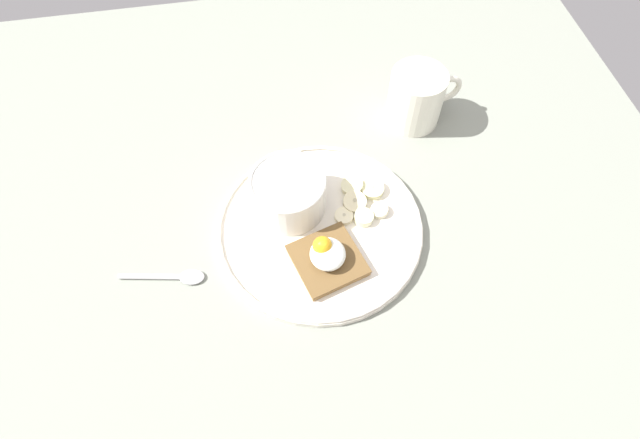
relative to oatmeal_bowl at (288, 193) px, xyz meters
The scene contains 13 objects.
ground_plane 8.05cm from the oatmeal_bowl, 139.08° to the right, with size 120.00×120.00×2.00cm, color gray.
plate 6.99cm from the oatmeal_bowl, 139.08° to the right, with size 30.89×30.89×1.60cm.
oatmeal_bowl is the anchor object (origin of this frame).
toast_slice 11.58cm from the oatmeal_bowl, 160.65° to the right, with size 11.43×11.43×1.28cm.
poached_egg 11.05cm from the oatmeal_bowl, 160.70° to the right, with size 5.24×5.05×3.54cm.
banana_slice_front 13.39cm from the oatmeal_bowl, 88.46° to the right, with size 4.23×4.14×1.50cm.
banana_slice_left 10.31cm from the oatmeal_bowl, 100.01° to the right, with size 4.34×4.22×1.81cm.
banana_slice_back 14.06cm from the oatmeal_bowl, 105.40° to the right, with size 2.78×2.87×1.22cm.
banana_slice_right 9.08cm from the oatmeal_bowl, 115.28° to the right, with size 3.25×3.20×1.04cm.
banana_slice_inner 11.79cm from the oatmeal_bowl, 112.44° to the right, with size 3.16×3.22×1.40cm.
banana_slice_outer 10.49cm from the oatmeal_bowl, 82.94° to the right, with size 4.46×4.57×1.96cm.
coffee_mug 28.32cm from the oatmeal_bowl, 57.74° to the right, with size 9.25×12.88×9.69cm.
spoon 20.51cm from the oatmeal_bowl, 115.61° to the left, with size 3.87×12.28×0.80cm.
Camera 1 is at (-37.81, 6.82, 67.10)cm, focal length 28.00 mm.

